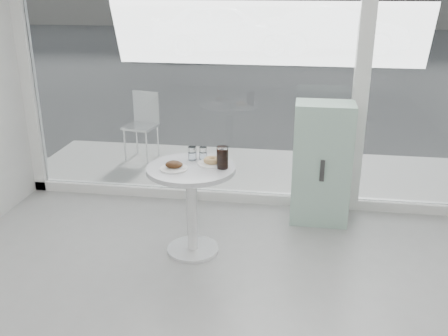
% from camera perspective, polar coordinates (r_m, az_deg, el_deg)
% --- Properties ---
extents(room_shell, '(6.00, 6.00, 6.00)m').
position_cam_1_polar(room_shell, '(1.28, -6.52, 8.64)').
color(room_shell, silver).
rests_on(room_shell, ground).
extents(storefront, '(5.00, 0.14, 3.00)m').
position_cam_1_polar(storefront, '(4.80, 5.78, 15.01)').
color(storefront, white).
rests_on(storefront, ground).
extents(main_table, '(0.72, 0.72, 0.77)m').
position_cam_1_polar(main_table, '(4.10, -3.73, -2.73)').
color(main_table, white).
rests_on(main_table, ground).
extents(patio_deck, '(5.60, 1.60, 0.05)m').
position_cam_1_polar(patio_deck, '(5.98, 4.93, -0.52)').
color(patio_deck, silver).
rests_on(patio_deck, ground).
extents(street, '(40.00, 24.00, 0.00)m').
position_cam_1_polar(street, '(17.91, 7.76, 13.42)').
color(street, '#383838').
rests_on(street, ground).
extents(mint_cabinet, '(0.54, 0.38, 1.15)m').
position_cam_1_polar(mint_cabinet, '(4.72, 11.09, 0.49)').
color(mint_cabinet, '#A4D1B7').
rests_on(mint_cabinet, ground).
extents(patio_chair, '(0.42, 0.42, 0.83)m').
position_cam_1_polar(patio_chair, '(6.38, -9.24, 5.35)').
color(patio_chair, white).
rests_on(patio_chair, patio_deck).
extents(car_white, '(4.81, 2.51, 1.56)m').
position_cam_1_polar(car_white, '(16.33, 0.08, 15.69)').
color(car_white, white).
rests_on(car_white, street).
extents(car_silver, '(4.60, 2.26, 1.45)m').
position_cam_1_polar(car_silver, '(16.72, 12.46, 15.16)').
color(car_silver, '#9A9CA1').
rests_on(car_silver, street).
extents(plate_fritter, '(0.22, 0.22, 0.07)m').
position_cam_1_polar(plate_fritter, '(3.96, -5.70, 0.22)').
color(plate_fritter, white).
rests_on(plate_fritter, main_table).
extents(plate_donut, '(0.23, 0.23, 0.06)m').
position_cam_1_polar(plate_donut, '(4.06, -1.39, 0.74)').
color(plate_donut, white).
rests_on(plate_donut, main_table).
extents(water_tumbler_a, '(0.07, 0.07, 0.11)m').
position_cam_1_polar(water_tumbler_a, '(4.15, -3.66, 1.59)').
color(water_tumbler_a, white).
rests_on(water_tumbler_a, main_table).
extents(water_tumbler_b, '(0.07, 0.07, 0.11)m').
position_cam_1_polar(water_tumbler_b, '(4.16, -2.41, 1.61)').
color(water_tumbler_b, white).
rests_on(water_tumbler_b, main_table).
extents(cola_glass, '(0.09, 0.09, 0.18)m').
position_cam_1_polar(cola_glass, '(3.95, -0.18, 1.17)').
color(cola_glass, white).
rests_on(cola_glass, main_table).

